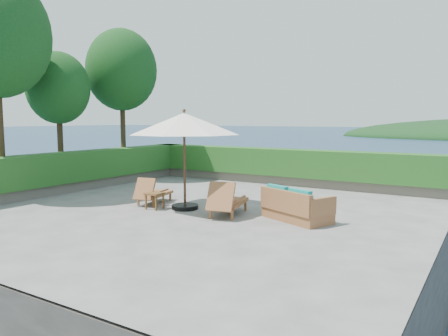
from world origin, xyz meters
The scene contains 14 objects.
ground centered at (0.00, 0.00, 0.00)m, with size 12.00×12.00×0.00m, color gray.
foundation centered at (0.00, 0.00, -1.55)m, with size 12.00×12.00×3.00m, color #595047.
ocean centered at (0.00, 0.00, -3.00)m, with size 600.00×600.00×0.00m, color #182E4A.
planter_wall_far centered at (0.00, 5.60, 0.18)m, with size 12.00×0.60×0.36m, color #726B5B.
planter_wall_left centered at (-5.60, 0.00, 0.18)m, with size 0.60×12.00×0.36m, color #726B5B.
hedge_far centered at (0.00, 5.60, 0.85)m, with size 12.40×0.90×1.00m, color #144717.
hedge_left centered at (-5.60, 0.00, 0.85)m, with size 0.90×12.40×1.00m, color #144717.
tree_mid centered at (-6.40, 0.50, 3.55)m, with size 2.20×2.20×4.83m.
tree_far centered at (-6.00, 3.20, 4.40)m, with size 2.80×2.80×6.03m.
patio_umbrella centered at (-0.42, -0.10, 2.33)m, with size 3.84×3.84×2.75m.
lounge_left centered at (-1.67, -0.01, 0.34)m, with size 0.85×1.50×0.81m.
lounge_right centered at (1.02, -0.21, 0.39)m, with size 1.03×1.73×0.94m.
side_table centered at (-1.11, -0.56, 0.38)m, with size 0.46×0.46×0.46m.
wicker_loveseat centered at (2.73, 0.21, 0.33)m, with size 1.93×1.49×0.85m.
Camera 1 is at (6.79, -9.60, 2.48)m, focal length 35.00 mm.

